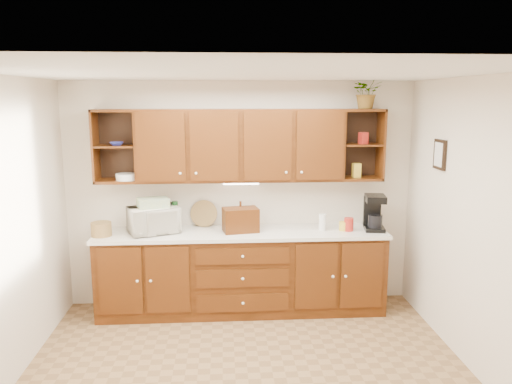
{
  "coord_description": "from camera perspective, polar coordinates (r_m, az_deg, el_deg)",
  "views": [
    {
      "loc": [
        -0.19,
        -3.96,
        2.41
      ],
      "look_at": [
        0.14,
        1.15,
        1.44
      ],
      "focal_mm": 35.0,
      "sensor_mm": 36.0,
      "label": 1
    }
  ],
  "objects": [
    {
      "name": "potted_plant",
      "position": [
        5.71,
        12.58,
        11.09
      ],
      "size": [
        0.34,
        0.29,
        0.37
      ],
      "primitive_type": "imported",
      "rotation": [
        0.0,
        0.0,
        0.02
      ],
      "color": "#999999",
      "rests_on": "upper_cabinets"
    },
    {
      "name": "floor",
      "position": [
        4.64,
        -0.89,
        -20.6
      ],
      "size": [
        4.0,
        4.0,
        0.0
      ],
      "primitive_type": "plane",
      "color": "olive",
      "rests_on": "ground"
    },
    {
      "name": "pantry_box_yellow",
      "position": [
        5.79,
        11.41,
        2.45
      ],
      "size": [
        0.1,
        0.08,
        0.16
      ],
      "primitive_type": "cube",
      "rotation": [
        0.0,
        0.0,
        0.14
      ],
      "color": "gold",
      "rests_on": "upper_cabinets"
    },
    {
      "name": "upper_cabinets",
      "position": [
        5.58,
        -1.67,
        5.38
      ],
      "size": [
        3.2,
        0.33,
        0.8
      ],
      "color": "#321705",
      "rests_on": "back_wall"
    },
    {
      "name": "mug_tree",
      "position": [
        5.67,
        -1.77,
        -3.79
      ],
      "size": [
        0.29,
        0.29,
        0.33
      ],
      "rotation": [
        0.0,
        0.0,
        -0.24
      ],
      "color": "#321705",
      "rests_on": "countertop"
    },
    {
      "name": "countertop",
      "position": [
        5.6,
        -1.66,
        -4.71
      ],
      "size": [
        3.24,
        0.64,
        0.04
      ],
      "primitive_type": "cube",
      "color": "silver",
      "rests_on": "base_cabinets"
    },
    {
      "name": "microwave",
      "position": [
        5.62,
        -11.62,
        -3.15
      ],
      "size": [
        0.62,
        0.54,
        0.29
      ],
      "primitive_type": "imported",
      "rotation": [
        0.0,
        0.0,
        0.41
      ],
      "color": "#EEE4CE",
      "rests_on": "countertop"
    },
    {
      "name": "ceiling",
      "position": [
        3.97,
        -1.0,
        13.46
      ],
      "size": [
        4.0,
        4.0,
        0.0
      ],
      "primitive_type": "plane",
      "rotation": [
        3.14,
        0.0,
        0.0
      ],
      "color": "white",
      "rests_on": "back_wall"
    },
    {
      "name": "bowl_stack",
      "position": [
        5.65,
        -15.62,
        5.33
      ],
      "size": [
        0.17,
        0.17,
        0.04
      ],
      "primitive_type": "imported",
      "rotation": [
        0.0,
        0.0,
        0.14
      ],
      "color": "navy",
      "rests_on": "upper_cabinets"
    },
    {
      "name": "woven_tray",
      "position": [
        5.84,
        -5.96,
        -3.84
      ],
      "size": [
        0.32,
        0.11,
        0.31
      ],
      "primitive_type": "cylinder",
      "rotation": [
        1.36,
        0.0,
        -0.1
      ],
      "color": "olive",
      "rests_on": "countertop"
    },
    {
      "name": "wine_bottle",
      "position": [
        5.69,
        -9.2,
        -2.67
      ],
      "size": [
        0.08,
        0.08,
        0.33
      ],
      "primitive_type": "cylinder",
      "rotation": [
        0.0,
        0.0,
        0.22
      ],
      "color": "black",
      "rests_on": "countertop"
    },
    {
      "name": "back_wall",
      "position": [
        5.82,
        -1.8,
        -0.29
      ],
      "size": [
        4.0,
        0.0,
        4.0
      ],
      "primitive_type": "plane",
      "rotation": [
        1.57,
        0.0,
        0.0
      ],
      "color": "beige",
      "rests_on": "floor"
    },
    {
      "name": "canister_white",
      "position": [
        5.67,
        7.61,
        -3.44
      ],
      "size": [
        0.1,
        0.1,
        0.19
      ],
      "primitive_type": "cylinder",
      "rotation": [
        0.0,
        0.0,
        -0.25
      ],
      "color": "white",
      "rests_on": "countertop"
    },
    {
      "name": "canister_yellow",
      "position": [
        5.71,
        9.95,
        -3.86
      ],
      "size": [
        0.1,
        0.1,
        0.1
      ],
      "primitive_type": "cylinder",
      "rotation": [
        0.0,
        0.0,
        0.07
      ],
      "color": "gold",
      "rests_on": "countertop"
    },
    {
      "name": "pantry_box_red",
      "position": [
        5.75,
        12.16,
        6.03
      ],
      "size": [
        0.11,
        0.1,
        0.13
      ],
      "primitive_type": "cube",
      "rotation": [
        0.0,
        0.0,
        0.36
      ],
      "color": "#A82118",
      "rests_on": "upper_cabinets"
    },
    {
      "name": "wicker_basket",
      "position": [
        5.65,
        -17.27,
        -4.08
      ],
      "size": [
        0.26,
        0.26,
        0.15
      ],
      "primitive_type": "cylinder",
      "rotation": [
        0.0,
        0.0,
        0.22
      ],
      "color": "olive",
      "rests_on": "countertop"
    },
    {
      "name": "right_wall",
      "position": [
        4.66,
        24.51,
        -4.06
      ],
      "size": [
        0.0,
        3.5,
        3.5
      ],
      "primitive_type": "plane",
      "rotation": [
        1.57,
        0.0,
        -1.57
      ],
      "color": "beige",
      "rests_on": "floor"
    },
    {
      "name": "coffee_maker",
      "position": [
        5.78,
        13.35,
        -2.35
      ],
      "size": [
        0.25,
        0.31,
        0.4
      ],
      "rotation": [
        0.0,
        0.0,
        -0.15
      ],
      "color": "black",
      "rests_on": "countertop"
    },
    {
      "name": "base_cabinets",
      "position": [
        5.76,
        -1.64,
        -9.2
      ],
      "size": [
        3.2,
        0.6,
        0.9
      ],
      "primitive_type": "cube",
      "color": "#321705",
      "rests_on": "floor"
    },
    {
      "name": "framed_picture",
      "position": [
        5.35,
        20.27,
        4.04
      ],
      "size": [
        0.03,
        0.24,
        0.3
      ],
      "primitive_type": "cube",
      "color": "black",
      "rests_on": "right_wall"
    },
    {
      "name": "undercabinet_light",
      "position": [
        5.58,
        -1.73,
        1.0
      ],
      "size": [
        0.4,
        0.05,
        0.02
      ],
      "primitive_type": "cube",
      "color": "white",
      "rests_on": "upper_cabinets"
    },
    {
      "name": "towel_stack",
      "position": [
        5.58,
        -11.69,
        -1.21
      ],
      "size": [
        0.38,
        0.33,
        0.1
      ],
      "primitive_type": "cube",
      "rotation": [
        0.0,
        0.0,
        0.32
      ],
      "color": "#DAD466",
      "rests_on": "microwave"
    },
    {
      "name": "canister_red",
      "position": [
        5.69,
        10.55,
        -3.67
      ],
      "size": [
        0.11,
        0.11,
        0.15
      ],
      "primitive_type": "cylinder",
      "rotation": [
        0.0,
        0.0,
        -0.11
      ],
      "color": "#A82118",
      "rests_on": "countertop"
    },
    {
      "name": "bread_box",
      "position": [
        5.56,
        -1.78,
        -3.2
      ],
      "size": [
        0.42,
        0.3,
        0.27
      ],
      "primitive_type": "cube",
      "rotation": [
        0.0,
        0.0,
        0.18
      ],
      "color": "#321705",
      "rests_on": "countertop"
    },
    {
      "name": "plate_stack",
      "position": [
        5.68,
        -14.56,
        1.7
      ],
      "size": [
        0.3,
        0.3,
        0.07
      ],
      "primitive_type": "cylinder",
      "rotation": [
        0.0,
        0.0,
        -0.36
      ],
      "color": "white",
      "rests_on": "upper_cabinets"
    }
  ]
}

